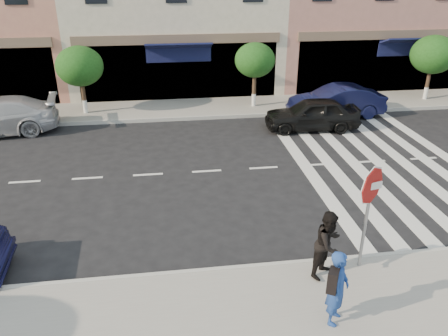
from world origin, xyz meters
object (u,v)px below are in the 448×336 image
(stop_sign, at_px, (370,196))
(car_far_right, at_px, (336,102))
(photographer, at_px, (338,288))
(car_far_mid, at_px, (312,114))
(walker, at_px, (329,244))

(stop_sign, bearing_deg, car_far_right, 58.18)
(photographer, relative_size, car_far_mid, 0.40)
(stop_sign, relative_size, car_far_right, 0.58)
(stop_sign, distance_m, photographer, 2.22)
(photographer, distance_m, car_far_mid, 11.42)
(walker, bearing_deg, photographer, -143.21)
(photographer, bearing_deg, car_far_mid, 14.93)
(car_far_mid, xyz_separation_m, car_far_right, (1.64, 1.50, 0.04))
(walker, height_order, car_far_right, walker)
(stop_sign, bearing_deg, car_far_mid, 64.73)
(car_far_right, bearing_deg, stop_sign, -20.98)
(photographer, relative_size, car_far_right, 0.36)
(stop_sign, xyz_separation_m, walker, (-0.88, -0.17, -1.04))
(car_far_mid, bearing_deg, car_far_right, 135.51)
(walker, distance_m, car_far_right, 11.96)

